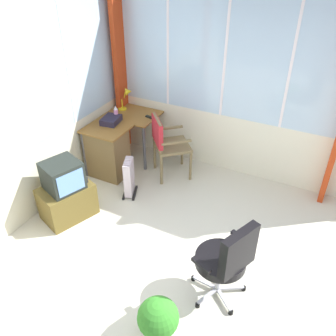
% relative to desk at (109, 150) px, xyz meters
% --- Properties ---
extents(ground, '(5.58, 5.26, 0.06)m').
position_rel_desk_xyz_m(ground, '(-1.38, -1.80, -0.44)').
color(ground, beige).
extents(north_window_panel, '(4.58, 0.07, 2.68)m').
position_rel_desk_xyz_m(north_window_panel, '(-1.38, 0.36, 0.93)').
color(north_window_panel, '#E8E5C5').
rests_on(north_window_panel, ground).
extents(east_window_panel, '(0.07, 4.26, 2.68)m').
position_rel_desk_xyz_m(east_window_panel, '(0.94, -1.80, 0.94)').
color(east_window_panel, '#E8E5C5').
rests_on(east_window_panel, ground).
extents(curtain_corner, '(0.34, 0.09, 2.58)m').
position_rel_desk_xyz_m(curtain_corner, '(0.81, 0.23, 0.89)').
color(curtain_corner, '#BB3B17').
rests_on(curtain_corner, ground).
extents(desk, '(1.16, 0.78, 0.76)m').
position_rel_desk_xyz_m(desk, '(0.00, 0.00, 0.00)').
color(desk, brown).
rests_on(desk, ground).
extents(desk_lamp, '(0.24, 0.21, 0.33)m').
position_rel_desk_xyz_m(desk_lamp, '(0.72, 0.09, 0.57)').
color(desk_lamp, yellow).
rests_on(desk_lamp, desk).
extents(tv_remote, '(0.07, 0.16, 0.02)m').
position_rel_desk_xyz_m(tv_remote, '(0.58, -0.39, 0.37)').
color(tv_remote, black).
rests_on(tv_remote, desk).
extents(spray_bottle, '(0.06, 0.06, 0.22)m').
position_rel_desk_xyz_m(spray_bottle, '(0.31, 0.03, 0.46)').
color(spray_bottle, pink).
rests_on(spray_bottle, desk).
extents(paper_tray, '(0.33, 0.27, 0.09)m').
position_rel_desk_xyz_m(paper_tray, '(0.17, 0.03, 0.40)').
color(paper_tray, '#242032').
rests_on(paper_tray, desk).
extents(wooden_armchair, '(0.68, 0.68, 0.96)m').
position_rel_desk_xyz_m(wooden_armchair, '(0.32, -0.76, 0.21)').
color(wooden_armchair, olive).
rests_on(wooden_armchair, ground).
extents(office_chair, '(0.63, 0.60, 0.97)m').
position_rel_desk_xyz_m(office_chair, '(-1.35, -2.30, 0.16)').
color(office_chair, '#B7B7BF').
rests_on(office_chair, ground).
extents(tv_on_stand, '(0.75, 0.63, 0.81)m').
position_rel_desk_xyz_m(tv_on_stand, '(-1.07, -0.09, -0.04)').
color(tv_on_stand, brown).
rests_on(tv_on_stand, ground).
extents(space_heater, '(0.37, 0.28, 0.55)m').
position_rel_desk_xyz_m(space_heater, '(-0.29, -0.53, -0.13)').
color(space_heater, silver).
rests_on(space_heater, ground).
extents(potted_plant, '(0.38, 0.38, 0.46)m').
position_rel_desk_xyz_m(potted_plant, '(-2.02, -1.92, -0.16)').
color(potted_plant, beige).
rests_on(potted_plant, ground).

